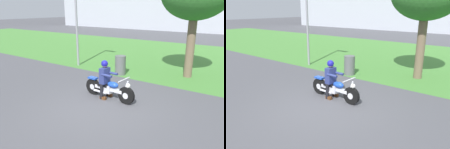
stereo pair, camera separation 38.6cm
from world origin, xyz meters
TOP-DOWN VIEW (x-y plane):
  - ground at (0.00, 0.00)m, footprint 120.00×120.00m
  - grass_verge at (0.00, 9.23)m, footprint 60.00×12.00m
  - motorcycle_lead at (-0.22, 0.82)m, footprint 2.09×0.66m
  - rider_lead at (-0.39, 0.83)m, footprint 0.56×0.48m
  - streetlight_pole at (-4.31, 3.78)m, footprint 0.96×0.20m
  - trash_can at (-1.50, 3.59)m, footprint 0.52×0.52m

SIDE VIEW (x-z plane):
  - ground at x=0.00m, z-range 0.00..0.00m
  - grass_verge at x=0.00m, z-range 0.00..0.01m
  - motorcycle_lead at x=-0.22m, z-range -0.05..0.81m
  - trash_can at x=-1.50m, z-range 0.00..0.92m
  - rider_lead at x=-0.39m, z-range 0.11..1.49m
  - streetlight_pole at x=-4.31m, z-range 0.69..5.70m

